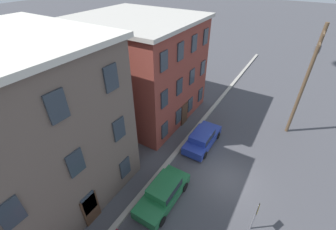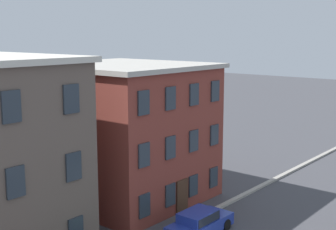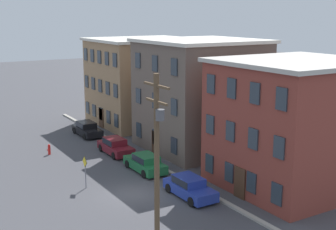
% 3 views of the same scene
% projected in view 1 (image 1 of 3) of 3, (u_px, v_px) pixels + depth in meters
% --- Properties ---
extents(ground_plane, '(200.00, 200.00, 0.00)m').
position_uv_depth(ground_plane, '(227.00, 179.00, 16.53)').
color(ground_plane, '#424247').
extents(kerb_strip, '(56.00, 0.36, 0.16)m').
position_uv_depth(kerb_strip, '(174.00, 155.00, 18.42)').
color(kerb_strip, '#9E998E').
rests_on(kerb_strip, ground_plane).
extents(apartment_midblock, '(10.04, 10.11, 10.25)m').
position_uv_depth(apartment_midblock, '(19.00, 129.00, 13.11)').
color(apartment_midblock, '#66564C').
rests_on(apartment_midblock, ground_plane).
extents(apartment_far, '(9.96, 10.72, 9.35)m').
position_uv_depth(apartment_far, '(139.00, 68.00, 21.76)').
color(apartment_far, brown).
rests_on(apartment_far, ground_plane).
extents(car_green, '(4.40, 1.92, 1.43)m').
position_uv_depth(car_green, '(163.00, 192.00, 14.69)').
color(car_green, '#1E6638').
rests_on(car_green, ground_plane).
extents(car_blue, '(4.40, 1.92, 1.43)m').
position_uv_depth(car_blue, '(202.00, 138.00, 19.16)').
color(car_blue, '#233899').
rests_on(car_blue, ground_plane).
extents(caution_sign, '(0.85, 0.08, 2.45)m').
position_uv_depth(caution_sign, '(256.00, 213.00, 12.54)').
color(caution_sign, slate).
rests_on(caution_sign, ground_plane).
extents(utility_pole, '(2.40, 0.44, 9.69)m').
position_uv_depth(utility_pole, '(306.00, 78.00, 18.11)').
color(utility_pole, brown).
rests_on(utility_pole, ground_plane).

